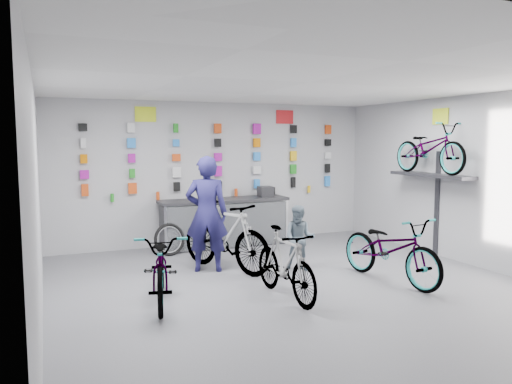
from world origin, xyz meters
name	(u,v)px	position (x,y,z in m)	size (l,w,h in m)	color
floor	(307,294)	(0.00, 0.00, 0.00)	(8.00, 8.00, 0.00)	#55555A
ceiling	(309,82)	(0.00, 0.00, 3.00)	(8.00, 8.00, 0.00)	white
wall_back	(217,173)	(0.00, 4.00, 1.50)	(7.00, 7.00, 0.00)	#B2B2B5
wall_left	(37,203)	(-3.50, 0.00, 1.50)	(8.00, 8.00, 0.00)	#B2B2B5
wall_right	(491,182)	(3.50, 0.00, 1.50)	(8.00, 8.00, 0.00)	#B2B2B5
counter	(224,223)	(0.00, 3.54, 0.49)	(2.70, 0.66, 1.00)	black
merch_wall	(220,160)	(0.04, 3.93, 1.79)	(5.56, 0.08, 1.56)	#CB4111
wall_bracket	(432,180)	(3.33, 1.20, 1.46)	(0.39, 1.90, 2.00)	#333338
sign_left	(145,114)	(-1.50, 3.98, 2.72)	(0.42, 0.02, 0.30)	#CEE421
sign_right	(285,117)	(1.60, 3.98, 2.72)	(0.42, 0.02, 0.30)	red
sign_side	(440,116)	(3.48, 1.20, 2.65)	(0.02, 0.40, 0.30)	#CEE421
bike_left	(162,266)	(-1.98, 0.48, 0.50)	(0.66, 1.90, 1.00)	gray
bike_center	(285,264)	(-0.37, -0.04, 0.50)	(0.47, 1.66, 1.00)	gray
bike_right	(391,249)	(1.52, 0.07, 0.52)	(0.70, 2.00, 1.05)	gray
bike_service	(225,235)	(-0.64, 1.70, 0.60)	(0.57, 2.01, 1.21)	gray
bike_wall	(430,148)	(3.25, 1.20, 2.05)	(0.63, 1.80, 0.95)	gray
clerk	(207,214)	(-0.92, 1.81, 0.98)	(0.71, 0.47, 1.95)	#191747
customer	(299,238)	(0.52, 1.21, 0.56)	(0.54, 0.42, 1.11)	slate
spare_wheel	(169,240)	(-1.25, 3.17, 0.31)	(0.65, 0.30, 0.63)	black
register	(265,191)	(0.94, 3.55, 1.11)	(0.28, 0.30, 0.22)	black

